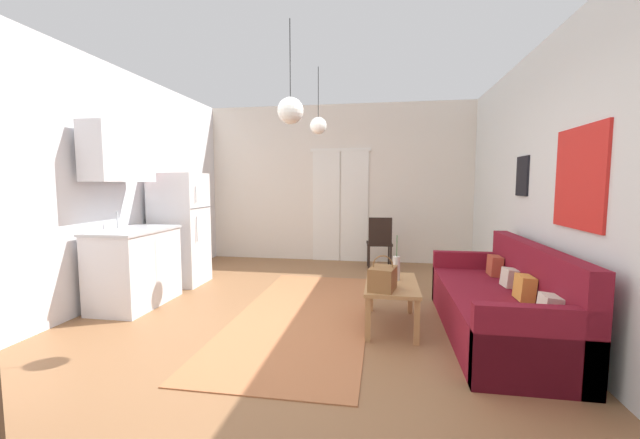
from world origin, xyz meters
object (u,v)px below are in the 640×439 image
(handbag, at_px, (383,278))
(pendant_lamp_near, at_px, (290,111))
(pendant_lamp_far, at_px, (318,125))
(couch, at_px, (503,307))
(bamboo_vase, at_px, (396,268))
(coffee_table, at_px, (391,289))
(refrigerator, at_px, (180,229))
(accent_chair, at_px, (380,240))

(handbag, distance_m, pendant_lamp_near, 1.75)
(handbag, xyz_separation_m, pendant_lamp_far, (-0.82, 1.23, 1.60))
(couch, bearing_deg, pendant_lamp_near, -169.78)
(bamboo_vase, bearing_deg, coffee_table, -113.39)
(pendant_lamp_near, bearing_deg, couch, 10.22)
(couch, relative_size, pendant_lamp_near, 2.39)
(coffee_table, bearing_deg, couch, -4.48)
(refrigerator, distance_m, pendant_lamp_near, 2.90)
(coffee_table, bearing_deg, refrigerator, 158.21)
(refrigerator, height_order, pendant_lamp_near, pendant_lamp_near)
(coffee_table, bearing_deg, handbag, -108.23)
(coffee_table, distance_m, handbag, 0.33)
(coffee_table, height_order, pendant_lamp_near, pendant_lamp_near)
(handbag, relative_size, pendant_lamp_far, 0.41)
(pendant_lamp_near, distance_m, pendant_lamp_far, 1.39)
(refrigerator, bearing_deg, accent_chair, 26.34)
(couch, relative_size, refrigerator, 1.37)
(couch, bearing_deg, handbag, -170.29)
(coffee_table, distance_m, accent_chair, 2.58)
(couch, height_order, bamboo_vase, bamboo_vase)
(handbag, xyz_separation_m, accent_chair, (-0.05, 2.84, -0.07))
(couch, distance_m, bamboo_vase, 1.04)
(coffee_table, distance_m, refrigerator, 3.21)
(handbag, xyz_separation_m, refrigerator, (-2.86, 1.45, 0.23))
(couch, distance_m, accent_chair, 2.91)
(coffee_table, relative_size, bamboo_vase, 1.99)
(coffee_table, relative_size, accent_chair, 1.05)
(accent_chair, bearing_deg, pendant_lamp_near, 70.61)
(pendant_lamp_far, bearing_deg, pendant_lamp_near, -90.56)
(coffee_table, relative_size, pendant_lamp_near, 1.02)
(couch, height_order, pendant_lamp_far, pendant_lamp_far)
(bamboo_vase, height_order, pendant_lamp_near, pendant_lamp_near)
(refrigerator, relative_size, accent_chair, 1.80)
(coffee_table, xyz_separation_m, pendant_lamp_far, (-0.91, 0.96, 1.77))
(couch, relative_size, handbag, 6.47)
(bamboo_vase, bearing_deg, accent_chair, 94.51)
(refrigerator, distance_m, accent_chair, 3.15)
(handbag, bearing_deg, couch, 9.71)
(coffee_table, bearing_deg, accent_chair, 93.21)
(couch, distance_m, refrigerator, 4.21)
(couch, bearing_deg, coffee_table, 175.52)
(coffee_table, height_order, handbag, handbag)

